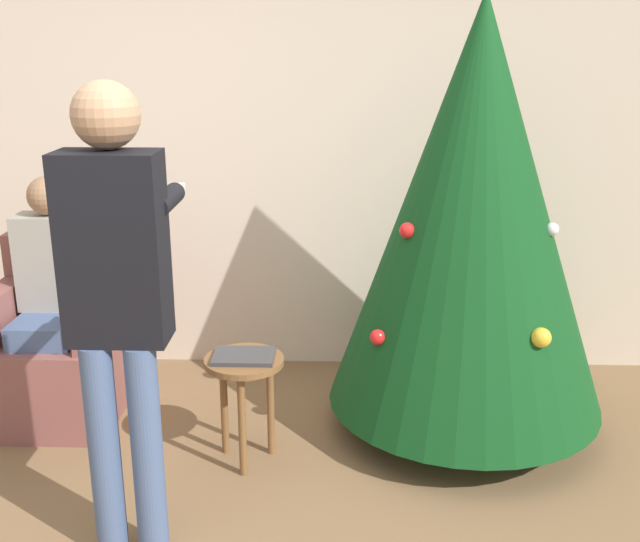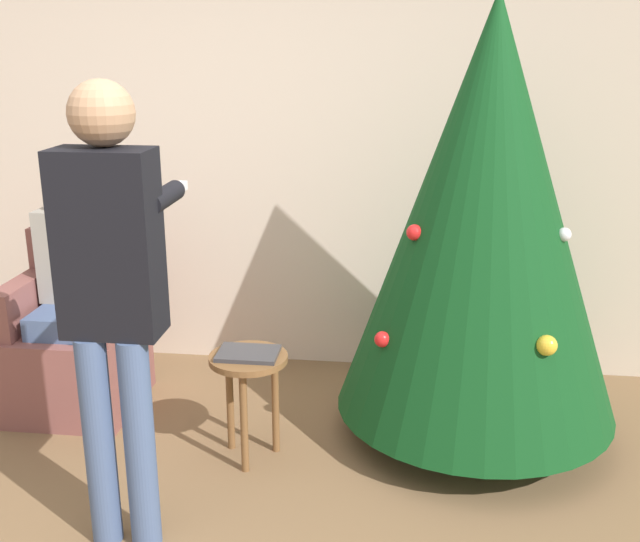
{
  "view_description": "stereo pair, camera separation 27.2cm",
  "coord_description": "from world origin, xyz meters",
  "px_view_note": "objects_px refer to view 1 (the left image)",
  "views": [
    {
      "loc": [
        0.48,
        -2.16,
        1.95
      ],
      "look_at": [
        0.39,
        0.87,
        1.01
      ],
      "focal_mm": 42.0,
      "sensor_mm": 36.0,
      "label": 1
    },
    {
      "loc": [
        0.75,
        -2.14,
        1.95
      ],
      "look_at": [
        0.39,
        0.87,
        1.01
      ],
      "focal_mm": 42.0,
      "sensor_mm": 36.0,
      "label": 2
    }
  ],
  "objects_px": {
    "christmas_tree": "(473,209)",
    "person_seated": "(51,289)",
    "armchair": "(60,352)",
    "person_standing": "(117,286)",
    "side_stool": "(245,378)"
  },
  "relations": [
    {
      "from": "christmas_tree",
      "to": "side_stool",
      "type": "relative_size",
      "value": 4.07
    },
    {
      "from": "armchair",
      "to": "person_seated",
      "type": "xyz_separation_m",
      "value": [
        0.0,
        -0.02,
        0.36
      ]
    },
    {
      "from": "person_standing",
      "to": "side_stool",
      "type": "distance_m",
      "value": 0.99
    },
    {
      "from": "armchair",
      "to": "person_standing",
      "type": "distance_m",
      "value": 1.48
    },
    {
      "from": "armchair",
      "to": "christmas_tree",
      "type": "bearing_deg",
      "value": -2.14
    },
    {
      "from": "christmas_tree",
      "to": "person_seated",
      "type": "xyz_separation_m",
      "value": [
        -2.14,
        0.06,
        -0.45
      ]
    },
    {
      "from": "person_seated",
      "to": "christmas_tree",
      "type": "bearing_deg",
      "value": -1.58
    },
    {
      "from": "christmas_tree",
      "to": "person_seated",
      "type": "distance_m",
      "value": 2.18
    },
    {
      "from": "christmas_tree",
      "to": "side_stool",
      "type": "xyz_separation_m",
      "value": [
        -1.09,
        -0.37,
        -0.73
      ]
    },
    {
      "from": "christmas_tree",
      "to": "side_stool",
      "type": "height_order",
      "value": "christmas_tree"
    },
    {
      "from": "armchair",
      "to": "side_stool",
      "type": "bearing_deg",
      "value": -23.09
    },
    {
      "from": "person_seated",
      "to": "person_standing",
      "type": "distance_m",
      "value": 1.32
    },
    {
      "from": "christmas_tree",
      "to": "armchair",
      "type": "relative_size",
      "value": 2.28
    },
    {
      "from": "side_stool",
      "to": "person_seated",
      "type": "bearing_deg",
      "value": 157.89
    },
    {
      "from": "person_seated",
      "to": "person_standing",
      "type": "xyz_separation_m",
      "value": [
        0.69,
        -1.06,
        0.38
      ]
    }
  ]
}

